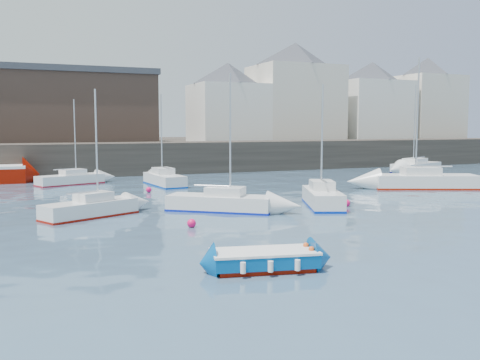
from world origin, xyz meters
name	(u,v)px	position (x,y,z in m)	size (l,w,h in m)	color
water	(367,251)	(0.00, 0.00, 0.00)	(220.00, 220.00, 0.00)	#2D4760
quay_wall	(147,158)	(0.00, 35.00, 1.50)	(90.00, 5.00, 3.00)	#28231E
land_strip	(115,151)	(0.00, 53.00, 1.40)	(90.00, 32.00, 2.80)	#28231E
bldg_east_a	(295,91)	(20.00, 42.00, 8.81)	(13.36, 13.36, 11.80)	beige
bldg_east_b	(372,100)	(31.00, 41.50, 7.87)	(11.88, 11.88, 9.95)	white
bldg_east_c	(427,98)	(40.00, 41.50, 8.37)	(11.14, 11.14, 10.95)	beige
bldg_east_d	(228,102)	(11.00, 41.50, 7.36)	(11.14, 11.14, 8.95)	white
warehouse	(72,106)	(-6.00, 43.00, 6.62)	(16.40, 10.40, 7.60)	#3D2D26
blue_dinghy	(264,259)	(-4.64, -0.94, 0.36)	(3.60, 2.12, 0.64)	#840C00
sailboat_a	(90,208)	(-8.40, 11.53, 0.45)	(5.13, 3.57, 6.42)	silver
sailboat_b	(221,202)	(-1.67, 10.71, 0.48)	(5.62, 4.96, 7.35)	silver
sailboat_c	(322,197)	(4.28, 10.04, 0.53)	(3.56, 5.52, 6.94)	silver
sailboat_d	(425,181)	(15.84, 14.63, 0.58)	(7.77, 5.16, 9.49)	silver
sailboat_f	(164,179)	(-1.22, 24.12, 0.49)	(2.15, 5.51, 7.01)	silver
sailboat_g	(416,167)	(25.53, 26.63, 0.49)	(7.16, 4.67, 8.67)	silver
sailboat_h	(70,179)	(-7.84, 27.62, 0.43)	(5.41, 3.39, 6.65)	silver
buoy_near	(192,227)	(-4.55, 6.89, 0.00)	(0.41, 0.41, 0.41)	#F10F59
buoy_mid	(346,206)	(5.55, 9.50, 0.00)	(0.42, 0.42, 0.42)	#F10F59
buoy_far	(149,192)	(-3.32, 20.39, 0.00)	(0.39, 0.39, 0.39)	#F10F59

